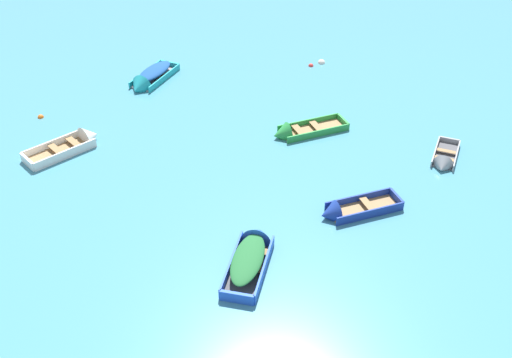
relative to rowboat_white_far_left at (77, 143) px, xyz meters
The scene contains 9 objects.
rowboat_white_far_left is the anchor object (origin of this frame).
rowboat_green_near_camera 11.01m from the rowboat_white_far_left, ahead, with size 4.24×2.14×1.17m.
rowboat_grey_far_back 18.11m from the rowboat_white_far_left, 13.74° to the right, with size 2.33×3.00×0.97m.
rowboat_blue_near_right 12.13m from the rowboat_white_far_left, 51.90° to the right, with size 2.65×4.14×1.25m.
rowboat_deep_blue_midfield_left 13.96m from the rowboat_white_far_left, 31.82° to the right, with size 3.84×1.84×1.08m.
rowboat_turquoise_center 7.45m from the rowboat_white_far_left, 60.77° to the left, with size 3.29×4.10×1.30m.
mooring_buoy_far_field 16.42m from the rowboat_white_far_left, 28.19° to the left, with size 0.46×0.46×0.46m, color silver.
mooring_buoy_outer_edge 3.97m from the rowboat_white_far_left, 124.14° to the left, with size 0.33×0.33×0.33m, color orange.
mooring_buoy_midfield 15.59m from the rowboat_white_far_left, 28.40° to the left, with size 0.32×0.32×0.32m, color red.
Camera 1 is at (-3.48, -0.83, 16.76)m, focal length 43.43 mm.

